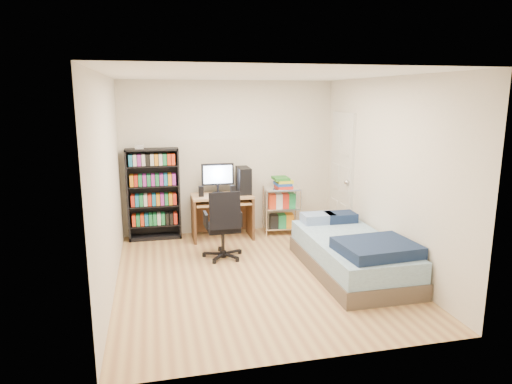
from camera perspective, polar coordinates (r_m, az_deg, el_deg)
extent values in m
cube|color=tan|center=(5.99, 0.06, -10.43)|extent=(3.50, 4.00, 0.04)
cube|color=white|center=(5.54, 0.07, 14.65)|extent=(3.50, 4.00, 0.04)
cube|color=beige|center=(7.58, -3.39, 4.32)|extent=(3.50, 0.04, 2.50)
cube|color=beige|center=(3.73, 7.10, -3.90)|extent=(3.50, 0.04, 2.50)
cube|color=beige|center=(5.51, -18.18, 0.78)|extent=(0.04, 4.00, 2.50)
cube|color=beige|center=(6.26, 16.07, 2.21)|extent=(0.04, 4.00, 2.50)
cube|color=black|center=(7.39, -12.67, -0.28)|extent=(0.82, 0.27, 1.45)
cube|color=black|center=(7.51, -12.50, -4.01)|extent=(0.76, 0.25, 0.02)
cube|color=red|center=(7.47, -12.53, -3.26)|extent=(0.71, 0.22, 0.17)
cube|color=black|center=(7.43, -12.61, -1.65)|extent=(0.76, 0.25, 0.02)
cube|color=#1773A6|center=(7.40, -12.64, -0.88)|extent=(0.71, 0.22, 0.17)
cube|color=black|center=(7.36, -12.72, 0.75)|extent=(0.76, 0.25, 0.02)
cube|color=orange|center=(7.34, -12.76, 1.54)|extent=(0.71, 0.22, 0.17)
cube|color=black|center=(7.31, -12.84, 3.20)|extent=(0.76, 0.25, 0.02)
cube|color=#1B7F43|center=(7.29, -12.87, 4.00)|extent=(0.71, 0.22, 0.17)
cube|color=silver|center=(7.27, -14.38, 5.48)|extent=(0.13, 0.11, 0.06)
cube|color=tan|center=(7.26, -4.28, -0.49)|extent=(0.95, 0.52, 0.04)
cube|color=#38291E|center=(7.29, -7.80, -3.41)|extent=(0.04, 0.52, 0.68)
cube|color=#38291E|center=(7.42, -0.74, -3.01)|extent=(0.04, 0.52, 0.68)
cube|color=#38291E|center=(7.57, -4.53, -2.60)|extent=(0.92, 0.03, 0.62)
cube|color=tan|center=(7.20, -4.18, -1.36)|extent=(0.86, 0.43, 0.02)
cube|color=black|center=(7.18, -4.16, -1.21)|extent=(0.42, 0.14, 0.02)
cube|color=black|center=(7.29, -4.82, 2.23)|extent=(0.52, 0.05, 0.34)
cube|color=#CCE2FF|center=(7.26, -4.79, 2.20)|extent=(0.46, 0.01, 0.29)
cube|color=black|center=(7.32, -1.56, 1.48)|extent=(0.19, 0.40, 0.42)
cube|color=black|center=(7.15, -6.88, 0.09)|extent=(0.08, 0.08, 0.16)
cube|color=black|center=(7.17, -2.90, 0.19)|extent=(0.08, 0.08, 0.16)
cylinder|color=black|center=(6.51, -4.16, -6.07)|extent=(0.05, 0.05, 0.35)
cube|color=black|center=(6.45, -4.18, -4.44)|extent=(0.45, 0.45, 0.07)
cube|color=black|center=(6.18, -3.91, -2.36)|extent=(0.42, 0.14, 0.51)
cube|color=black|center=(6.38, -6.31, -3.47)|extent=(0.04, 0.28, 0.20)
cube|color=black|center=(6.46, -2.12, -3.22)|extent=(0.04, 0.28, 0.20)
cylinder|color=white|center=(7.36, 1.32, -2.75)|extent=(0.03, 0.03, 0.77)
cylinder|color=white|center=(7.46, 5.62, -2.61)|extent=(0.03, 0.03, 0.77)
cylinder|color=white|center=(7.74, 0.90, -2.00)|extent=(0.03, 0.03, 0.77)
cylinder|color=white|center=(7.84, 5.00, -1.88)|extent=(0.03, 0.03, 0.77)
cube|color=white|center=(7.67, 3.19, -4.30)|extent=(0.60, 0.46, 0.02)
cube|color=white|center=(7.58, 3.22, -1.90)|extent=(0.60, 0.46, 0.02)
cube|color=white|center=(7.51, 3.25, 0.48)|extent=(0.60, 0.46, 0.02)
cube|color=red|center=(7.49, 3.26, 1.23)|extent=(0.28, 0.33, 0.18)
cube|color=brown|center=(6.14, 11.74, -8.86)|extent=(1.03, 2.05, 0.21)
cube|color=#97C6E1|center=(6.07, 11.84, -6.86)|extent=(0.99, 2.01, 0.25)
cube|color=#142240|center=(5.55, 14.84, -6.79)|extent=(0.92, 0.78, 0.14)
cube|color=#9DB8DF|center=(6.68, 7.76, -3.25)|extent=(0.46, 0.31, 0.13)
cube|color=#142240|center=(6.78, 10.51, -3.10)|extent=(0.43, 0.31, 0.13)
cube|color=#3D2813|center=(5.98, 12.10, -5.82)|extent=(0.29, 0.23, 0.02)
cube|color=silver|center=(7.47, 10.68, 2.08)|extent=(0.05, 0.80, 2.00)
sphere|color=silver|center=(7.17, 11.28, 1.23)|extent=(0.08, 0.08, 0.08)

